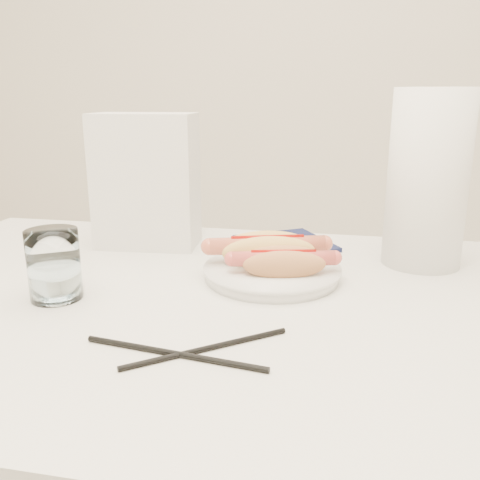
% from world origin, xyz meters
% --- Properties ---
extents(table, '(1.20, 0.80, 0.75)m').
position_xyz_m(table, '(0.00, 0.00, 0.69)').
color(table, silver).
rests_on(table, ground).
extents(plate, '(0.26, 0.26, 0.02)m').
position_xyz_m(plate, '(0.10, 0.09, 0.76)').
color(plate, white).
rests_on(plate, table).
extents(hotdog_left, '(0.20, 0.12, 0.05)m').
position_xyz_m(hotdog_left, '(0.09, 0.11, 0.79)').
color(hotdog_left, '#EDBB5E').
rests_on(hotdog_left, plate).
extents(hotdog_right, '(0.16, 0.09, 0.04)m').
position_xyz_m(hotdog_right, '(0.12, 0.06, 0.79)').
color(hotdog_right, '#C8834E').
rests_on(hotdog_right, plate).
extents(water_glass, '(0.08, 0.08, 0.11)m').
position_xyz_m(water_glass, '(-0.21, -0.06, 0.80)').
color(water_glass, white).
rests_on(water_glass, table).
extents(chopstick_near, '(0.17, 0.14, 0.01)m').
position_xyz_m(chopstick_near, '(0.06, -0.17, 0.75)').
color(chopstick_near, black).
rests_on(chopstick_near, table).
extents(chopstick_far, '(0.23, 0.04, 0.01)m').
position_xyz_m(chopstick_far, '(0.02, -0.19, 0.75)').
color(chopstick_far, black).
rests_on(chopstick_far, table).
extents(napkin_box, '(0.20, 0.12, 0.26)m').
position_xyz_m(napkin_box, '(-0.17, 0.24, 0.88)').
color(napkin_box, silver).
rests_on(napkin_box, table).
extents(navy_napkin, '(0.23, 0.23, 0.01)m').
position_xyz_m(navy_napkin, '(0.10, 0.29, 0.75)').
color(navy_napkin, '#12183B').
rests_on(navy_napkin, table).
extents(paper_towel_roll, '(0.17, 0.17, 0.31)m').
position_xyz_m(paper_towel_roll, '(0.35, 0.23, 0.90)').
color(paper_towel_roll, white).
rests_on(paper_towel_roll, table).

